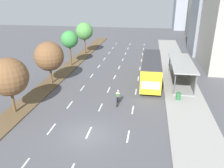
% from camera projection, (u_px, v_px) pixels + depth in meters
% --- Properties ---
extents(ground_plane, '(140.00, 140.00, 0.00)m').
position_uv_depth(ground_plane, '(88.00, 135.00, 19.75)').
color(ground_plane, '#4C4C51').
extents(median_strip, '(2.60, 52.00, 0.12)m').
position_uv_depth(median_strip, '(72.00, 65.00, 39.35)').
color(median_strip, brown).
rests_on(median_strip, ground).
extents(sidewalk_right, '(4.50, 52.00, 0.15)m').
position_uv_depth(sidewalk_right, '(176.00, 70.00, 36.64)').
color(sidewalk_right, gray).
rests_on(sidewalk_right, ground).
extents(lane_divider_left, '(0.14, 46.09, 0.01)m').
position_uv_depth(lane_divider_left, '(96.00, 71.00, 36.38)').
color(lane_divider_left, white).
rests_on(lane_divider_left, ground).
extents(lane_divider_center, '(0.14, 46.09, 0.01)m').
position_uv_depth(lane_divider_center, '(117.00, 72.00, 35.84)').
color(lane_divider_center, white).
rests_on(lane_divider_center, ground).
extents(lane_divider_right, '(0.14, 46.09, 0.01)m').
position_uv_depth(lane_divider_right, '(139.00, 73.00, 35.30)').
color(lane_divider_right, white).
rests_on(lane_divider_right, ground).
extents(bus_shelter, '(2.90, 9.90, 2.86)m').
position_uv_depth(bus_shelter, '(183.00, 70.00, 30.67)').
color(bus_shelter, gray).
rests_on(bus_shelter, sidewalk_right).
extents(bus, '(2.54, 11.29, 3.37)m').
position_uv_depth(bus, '(151.00, 68.00, 31.07)').
color(bus, yellow).
rests_on(bus, ground).
extents(cyclist, '(0.46, 1.82, 1.71)m').
position_uv_depth(cyclist, '(118.00, 98.00, 24.91)').
color(cyclist, black).
rests_on(cyclist, ground).
extents(median_tree_nearest, '(3.78, 3.78, 5.73)m').
position_uv_depth(median_tree_nearest, '(9.00, 77.00, 21.95)').
color(median_tree_nearest, brown).
rests_on(median_tree_nearest, median_strip).
extents(median_tree_second, '(3.87, 3.87, 5.68)m').
position_uv_depth(median_tree_second, '(49.00, 56.00, 29.70)').
color(median_tree_second, brown).
rests_on(median_tree_second, median_strip).
extents(median_tree_third, '(2.85, 2.85, 5.86)m').
position_uv_depth(median_tree_third, '(70.00, 40.00, 37.25)').
color(median_tree_third, brown).
rests_on(median_tree_third, median_strip).
extents(median_tree_fourth, '(3.43, 3.43, 6.25)m').
position_uv_depth(median_tree_fourth, '(84.00, 31.00, 44.97)').
color(median_tree_fourth, brown).
rests_on(median_tree_fourth, median_strip).
extents(trash_bin, '(0.52, 0.52, 0.85)m').
position_uv_depth(trash_bin, '(178.00, 96.00, 25.88)').
color(trash_bin, '#286B38').
rests_on(trash_bin, sidewalk_right).
extents(building_mid_right, '(9.79, 8.56, 18.91)m').
position_uv_depth(building_mid_right, '(221.00, 6.00, 43.62)').
color(building_mid_right, gray).
rests_on(building_mid_right, ground).
extents(building_tall_right, '(9.66, 9.96, 19.70)m').
position_uv_depth(building_tall_right, '(190.00, 0.00, 77.70)').
color(building_tall_right, '#8E939E').
rests_on(building_tall_right, ground).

